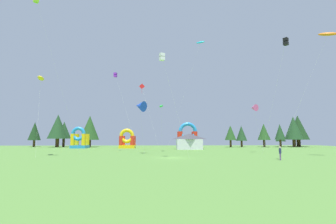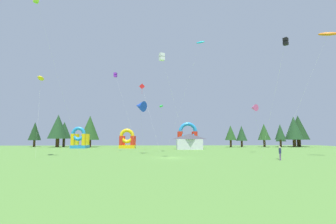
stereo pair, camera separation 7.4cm
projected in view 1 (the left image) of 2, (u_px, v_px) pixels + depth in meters
The scene contains 28 objects.
ground_plane at pixel (171, 158), 37.19m from camera, with size 120.00×120.00×0.00m, color #548438.
kite_purple_box at pixel (115, 75), 55.23m from camera, with size 5.74×2.74×16.98m.
kite_orange_parafoil at pixel (328, 34), 39.39m from camera, with size 7.97×5.50×19.52m.
kite_white_box at pixel (162, 57), 37.42m from camera, with size 4.51×2.01×15.30m.
kite_pink_delta at pixel (254, 108), 50.78m from camera, with size 3.16×2.10×9.61m.
kite_cyan_parafoil at pixel (200, 43), 63.60m from camera, with size 9.45×3.85×27.16m.
kite_lime_box at pixel (36, 0), 38.11m from camera, with size 5.98×6.34×24.07m.
kite_red_diamond at pixel (142, 87), 58.33m from camera, with size 4.62×4.64×15.04m.
kite_blue_delta at pixel (140, 106), 47.11m from camera, with size 2.85×2.83×9.90m.
kite_yellow_parafoil at pixel (41, 78), 41.21m from camera, with size 2.34×4.70×12.99m.
kite_green_parafoil at pixel (161, 106), 54.31m from camera, with size 1.18×3.56×10.18m.
kite_black_box at pixel (286, 42), 32.06m from camera, with size 2.78×3.61×15.47m.
person_far_side at pixel (280, 152), 33.27m from camera, with size 0.44×0.44×1.81m.
inflatable_orange_dome at pixel (127, 141), 71.36m from camera, with size 4.29×4.87×5.42m.
inflatable_blue_arch at pixel (187, 138), 72.09m from camera, with size 5.42×4.45×7.26m.
inflatable_yellow_castle at pixel (80, 140), 71.40m from camera, with size 4.15×4.94×5.97m.
festival_tent at pixel (189, 142), 63.55m from camera, with size 6.31×3.14×3.94m.
tree_row_0 at pixel (35, 131), 81.65m from camera, with size 3.84×3.84×7.94m.
tree_row_1 at pixel (58, 127), 80.23m from camera, with size 6.08×6.08×10.26m.
tree_row_2 at pixel (64, 130), 82.06m from camera, with size 4.33×4.33×8.07m.
tree_row_3 at pixel (90, 128), 80.91m from camera, with size 6.05×6.05×9.91m.
tree_row_4 at pixel (230, 133), 79.91m from camera, with size 3.53×3.53×6.82m.
tree_row_5 at pixel (241, 133), 80.67m from camera, with size 3.41×3.41×6.72m.
tree_row_6 at pixel (264, 132), 80.80m from camera, with size 3.91×3.91×7.36m.
tree_row_7 at pixel (280, 132), 79.99m from camera, with size 3.22×3.22×7.21m.
tree_row_8 at pixel (280, 135), 84.31m from camera, with size 3.24×3.24×5.73m.
tree_row_9 at pixel (293, 128), 81.06m from camera, with size 5.58×5.58×9.67m.
tree_row_10 at pixel (298, 128), 83.71m from camera, with size 6.65×6.65×10.25m.
Camera 1 is at (-2.00, -37.62, 2.94)m, focal length 27.24 mm.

